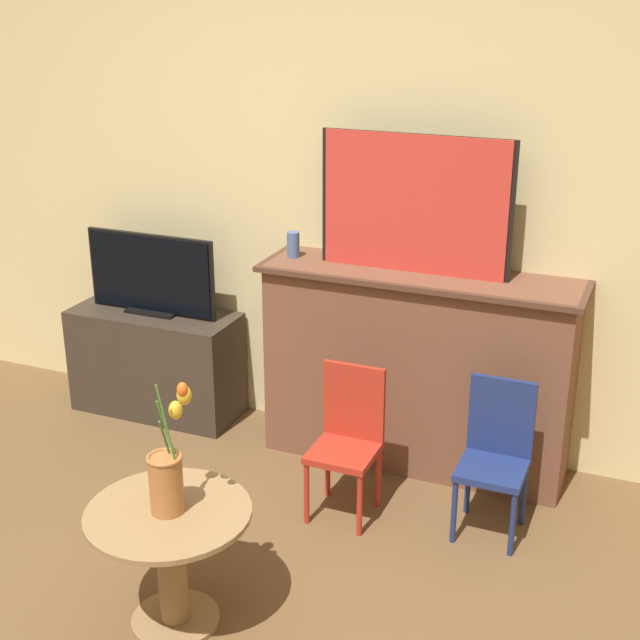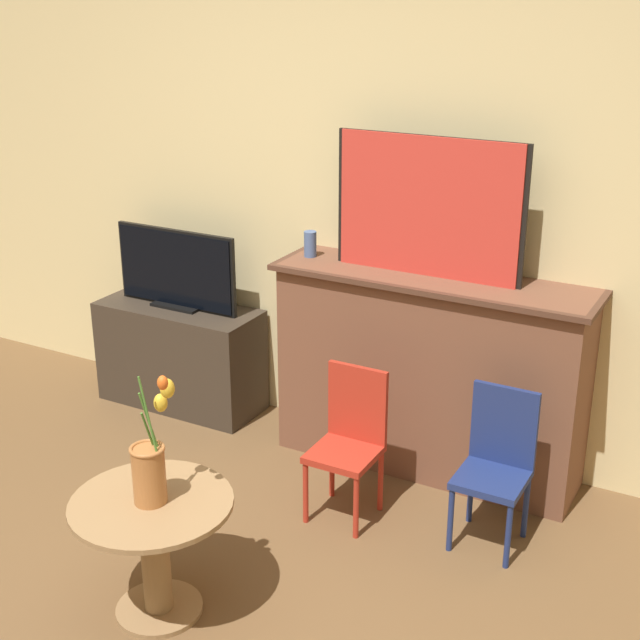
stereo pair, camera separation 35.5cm
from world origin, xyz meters
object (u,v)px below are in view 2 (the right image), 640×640
at_px(chair_blue, 497,460).
at_px(vase_tulips, 151,464).
at_px(painting, 428,207).
at_px(chair_red, 350,436).
at_px(tv_monitor, 176,270).

relative_size(chair_blue, vase_tulips, 1.32).
distance_m(painting, chair_blue, 1.12).
xyz_separation_m(painting, chair_red, (-0.10, -0.53, -0.90)).
xyz_separation_m(chair_blue, vase_tulips, (-0.92, -1.04, 0.26)).
bearing_deg(chair_blue, tv_monitor, 167.80).
distance_m(chair_red, chair_blue, 0.63).
xyz_separation_m(tv_monitor, chair_red, (1.29, -0.52, -0.40)).
xyz_separation_m(chair_red, chair_blue, (0.62, 0.10, 0.00)).
relative_size(tv_monitor, chair_red, 1.10).
relative_size(tv_monitor, chair_blue, 1.10).
xyz_separation_m(chair_red, vase_tulips, (-0.31, -0.93, 0.26)).
bearing_deg(chair_blue, vase_tulips, -131.66).
distance_m(painting, tv_monitor, 1.48).
relative_size(painting, vase_tulips, 1.74).
bearing_deg(painting, chair_red, -100.60).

